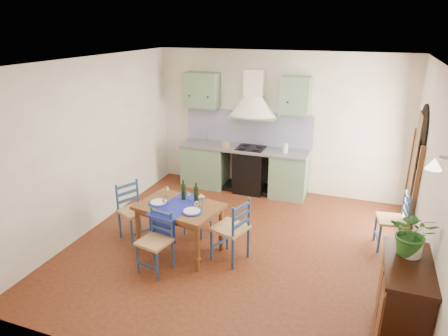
{
  "coord_description": "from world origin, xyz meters",
  "views": [
    {
      "loc": [
        1.66,
        -5.16,
        3.29
      ],
      "look_at": [
        -0.33,
        0.3,
        1.16
      ],
      "focal_mm": 32.0,
      "sensor_mm": 36.0,
      "label": 1
    }
  ],
  "objects_px": {
    "dining_table": "(179,211)",
    "sideboard": "(403,298)",
    "chair_near": "(156,241)",
    "potted_plant": "(413,233)"
  },
  "relations": [
    {
      "from": "dining_table",
      "to": "sideboard",
      "type": "height_order",
      "value": "dining_table"
    },
    {
      "from": "sideboard",
      "to": "dining_table",
      "type": "bearing_deg",
      "value": 165.84
    },
    {
      "from": "sideboard",
      "to": "potted_plant",
      "type": "distance_m",
      "value": 0.71
    },
    {
      "from": "dining_table",
      "to": "potted_plant",
      "type": "distance_m",
      "value": 3.15
    },
    {
      "from": "chair_near",
      "to": "potted_plant",
      "type": "relative_size",
      "value": 1.69
    },
    {
      "from": "chair_near",
      "to": "potted_plant",
      "type": "bearing_deg",
      "value": -0.31
    },
    {
      "from": "sideboard",
      "to": "potted_plant",
      "type": "bearing_deg",
      "value": 88.26
    },
    {
      "from": "dining_table",
      "to": "chair_near",
      "type": "distance_m",
      "value": 0.61
    },
    {
      "from": "sideboard",
      "to": "chair_near",
      "type": "bearing_deg",
      "value": 176.19
    },
    {
      "from": "dining_table",
      "to": "chair_near",
      "type": "bearing_deg",
      "value": -98.77
    }
  ]
}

